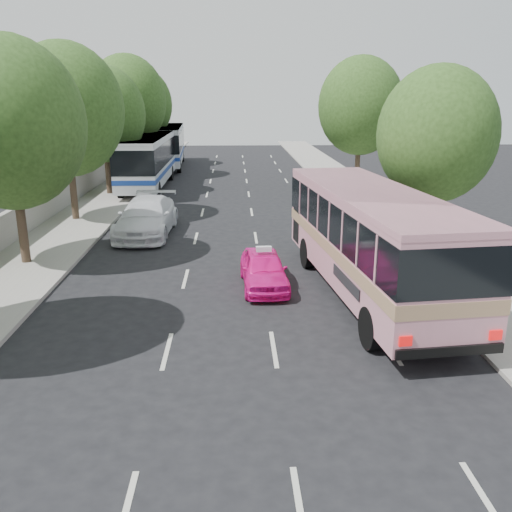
{
  "coord_description": "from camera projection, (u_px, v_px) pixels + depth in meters",
  "views": [
    {
      "loc": [
        -0.04,
        -15.39,
        6.65
      ],
      "look_at": [
        0.66,
        1.53,
        1.6
      ],
      "focal_mm": 38.0,
      "sensor_mm": 36.0,
      "label": 1
    }
  ],
  "objects": [
    {
      "name": "tree_left_d",
      "position": [
        104.0,
        111.0,
        35.69
      ],
      "size": [
        5.52,
        5.52,
        8.6
      ],
      "color": "#38281E",
      "rests_on": "ground"
    },
    {
      "name": "tree_right_near",
      "position": [
        440.0,
        130.0,
        23.1
      ],
      "size": [
        5.1,
        5.1,
        7.95
      ],
      "color": "#38281E",
      "rests_on": "ground"
    },
    {
      "name": "tree_left_c",
      "position": [
        66.0,
        105.0,
        27.89
      ],
      "size": [
        6.0,
        6.0,
        9.35
      ],
      "color": "#38281E",
      "rests_on": "ground"
    },
    {
      "name": "tree_left_f",
      "position": [
        141.0,
        102.0,
        50.9
      ],
      "size": [
        5.88,
        5.88,
        9.16
      ],
      "color": "#38281E",
      "rests_on": "ground"
    },
    {
      "name": "pink_taxi",
      "position": [
        264.0,
        269.0,
        19.36
      ],
      "size": [
        1.75,
        3.97,
        1.33
      ],
      "primitive_type": "imported",
      "rotation": [
        0.0,
        0.0,
        0.05
      ],
      "color": "#FC1597",
      "rests_on": "ground"
    },
    {
      "name": "ground",
      "position": [
        237.0,
        320.0,
        16.63
      ],
      "size": [
        120.0,
        120.0,
        0.0
      ],
      "primitive_type": "plane",
      "color": "black",
      "rests_on": "ground"
    },
    {
      "name": "tree_left_b",
      "position": [
        10.0,
        118.0,
        20.33
      ],
      "size": [
        5.7,
        5.7,
        8.88
      ],
      "color": "#38281E",
      "rests_on": "ground"
    },
    {
      "name": "tree_left_e",
      "position": [
        128.0,
        98.0,
        43.13
      ],
      "size": [
        6.3,
        6.3,
        9.82
      ],
      "color": "#38281E",
      "rests_on": "ground"
    },
    {
      "name": "tour_coach_rear",
      "position": [
        167.0,
        142.0,
        51.53
      ],
      "size": [
        3.44,
        12.82,
        3.8
      ],
      "rotation": [
        0.0,
        0.0,
        0.06
      ],
      "color": "silver",
      "rests_on": "ground"
    },
    {
      "name": "sidewalk_left",
      "position": [
        105.0,
        199.0,
        35.42
      ],
      "size": [
        4.0,
        90.0,
        0.15
      ],
      "primitive_type": "cube",
      "color": "#9E998E",
      "rests_on": "ground"
    },
    {
      "name": "low_wall",
      "position": [
        76.0,
        187.0,
        35.12
      ],
      "size": [
        0.3,
        90.0,
        1.5
      ],
      "primitive_type": "cube",
      "color": "#9E998E",
      "rests_on": "sidewalk_left"
    },
    {
      "name": "white_pickup",
      "position": [
        147.0,
        217.0,
        26.6
      ],
      "size": [
        2.72,
        6.21,
        1.78
      ],
      "primitive_type": "imported",
      "rotation": [
        0.0,
        0.0,
        -0.04
      ],
      "color": "white",
      "rests_on": "ground"
    },
    {
      "name": "taxi_roof_sign",
      "position": [
        264.0,
        249.0,
        19.14
      ],
      "size": [
        0.56,
        0.21,
        0.18
      ],
      "primitive_type": "cube",
      "rotation": [
        0.0,
        0.0,
        0.05
      ],
      "color": "silver",
      "rests_on": "pink_taxi"
    },
    {
      "name": "tour_coach_front",
      "position": [
        148.0,
        157.0,
        39.47
      ],
      "size": [
        2.79,
        12.66,
        3.78
      ],
      "rotation": [
        0.0,
        0.0,
        0.0
      ],
      "color": "silver",
      "rests_on": "ground"
    },
    {
      "name": "tree_right_far",
      "position": [
        362.0,
        103.0,
        38.17
      ],
      "size": [
        6.0,
        6.0,
        9.35
      ],
      "color": "#38281E",
      "rests_on": "ground"
    },
    {
      "name": "sidewalk_right",
      "position": [
        362.0,
        198.0,
        36.1
      ],
      "size": [
        4.0,
        90.0,
        0.12
      ],
      "primitive_type": "cube",
      "color": "#9E998E",
      "rests_on": "ground"
    },
    {
      "name": "pink_bus",
      "position": [
        371.0,
        232.0,
        18.01
      ],
      "size": [
        4.1,
        11.73,
        3.67
      ],
      "rotation": [
        0.0,
        0.0,
        0.1
      ],
      "color": "#CB8393",
      "rests_on": "ground"
    }
  ]
}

